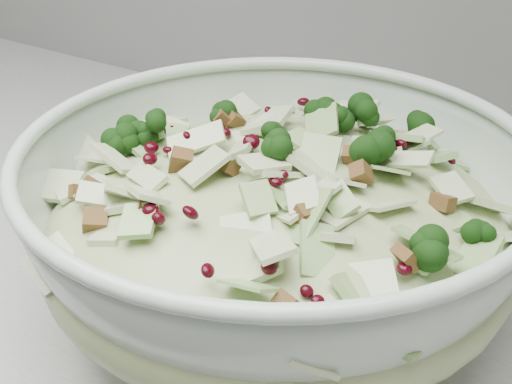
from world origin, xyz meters
TOP-DOWN VIEW (x-y plane):
  - mixing_bowl at (-0.71, 1.60)m, footprint 0.48×0.48m
  - salad at (-0.71, 1.60)m, footprint 0.42×0.42m

SIDE VIEW (x-z plane):
  - mixing_bowl at x=-0.71m, z-range 0.90..1.05m
  - salad at x=-0.71m, z-range 0.93..1.08m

